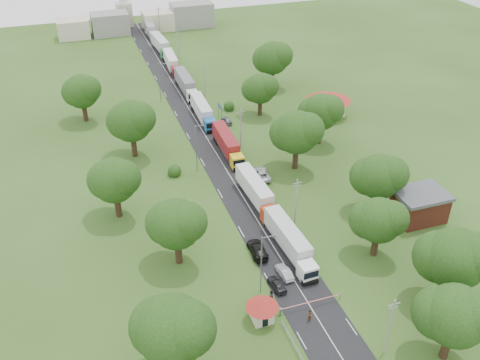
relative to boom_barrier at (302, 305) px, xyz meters
name	(u,v)px	position (x,y,z in m)	size (l,w,h in m)	color
ground	(250,208)	(1.36, 25.00, -0.89)	(260.00, 260.00, 0.00)	#2D4717
road	(217,155)	(1.36, 45.00, -0.89)	(8.00, 200.00, 0.04)	black
boom_barrier	(302,305)	(0.00, 0.00, 0.00)	(9.22, 0.35, 1.18)	slate
guard_booth	(262,308)	(-5.84, 0.00, 1.27)	(4.40, 4.40, 3.45)	beige
info_sign	(220,109)	(6.56, 60.00, 2.11)	(0.12, 3.10, 4.10)	slate
pole_0	(390,326)	(6.86, -10.00, 3.79)	(1.60, 0.24, 9.00)	gray
pole_1	(296,202)	(6.86, 18.00, 3.79)	(1.60, 0.24, 9.00)	gray
pole_2	(241,128)	(6.86, 46.00, 3.79)	(1.60, 0.24, 9.00)	gray
pole_3	(204,80)	(6.86, 74.00, 3.79)	(1.60, 0.24, 9.00)	gray
pole_4	(178,46)	(6.86, 102.00, 3.79)	(1.60, 0.24, 9.00)	gray
pole_5	(159,20)	(6.86, 130.00, 3.79)	(1.60, 0.24, 9.00)	gray
lamp_0	(262,262)	(-3.99, 5.00, 4.66)	(2.03, 0.22, 10.00)	slate
lamp_1	(197,146)	(-3.99, 40.00, 4.66)	(2.03, 0.22, 10.00)	slate
lamp_2	(160,80)	(-3.99, 75.00, 4.66)	(2.03, 0.22, 10.00)	slate
tree_0	(454,315)	(13.35, -12.84, 6.33)	(8.80, 8.80, 11.07)	#382616
tree_1	(454,258)	(19.34, -4.83, 6.96)	(9.60, 9.60, 12.05)	#382616
tree_2	(378,220)	(15.35, 7.14, 5.70)	(8.00, 8.00, 10.10)	#382616
tree_3	(379,176)	(21.35, 17.16, 6.33)	(8.80, 8.80, 11.07)	#382616
tree_4	(297,132)	(14.34, 35.17, 6.96)	(9.60, 9.60, 12.05)	#382616
tree_5	(321,112)	(23.35, 43.16, 6.33)	(8.80, 8.80, 11.07)	#382616
tree_6	(260,88)	(16.35, 60.14, 5.70)	(8.00, 8.00, 10.10)	#382616
tree_7	(272,58)	(25.34, 75.17, 6.96)	(9.60, 9.60, 12.05)	#382616
tree_9	(172,329)	(-18.66, -4.83, 6.96)	(9.60, 9.60, 12.05)	#382616
tree_10	(176,223)	(-13.65, 15.16, 6.33)	(8.80, 8.80, 11.07)	#382616
tree_11	(114,180)	(-20.65, 30.16, 6.33)	(8.80, 8.80, 11.07)	#382616
tree_12	(131,121)	(-14.66, 50.17, 6.96)	(9.60, 9.60, 12.05)	#382616
tree_13	(81,91)	(-22.65, 70.16, 6.33)	(8.80, 8.80, 11.07)	#382616
house_brick	(419,205)	(27.36, 13.00, 1.76)	(8.60, 6.60, 5.20)	maroon
house_cream	(328,100)	(31.36, 55.00, 2.75)	(10.08, 10.08, 5.80)	beige
distant_town	(142,21)	(2.04, 135.00, 2.60)	(52.00, 8.00, 8.00)	gray
church	(124,10)	(-2.64, 143.00, 4.50)	(5.00, 5.00, 12.30)	beige
truck_0	(290,241)	(3.18, 11.63, 1.34)	(3.12, 15.18, 4.20)	white
truck_1	(256,192)	(3.03, 26.31, 1.32)	(3.01, 15.08, 4.17)	#BA3315
truck_2	(227,144)	(3.57, 44.93, 1.29)	(2.82, 14.88, 4.12)	gold
truck_3	(202,111)	(2.99, 61.91, 1.28)	(2.88, 14.79, 4.09)	#1B59A7
truck_4	(186,83)	(3.22, 79.00, 1.41)	(2.79, 15.62, 4.33)	silver
truck_5	(172,62)	(3.37, 96.19, 1.26)	(3.19, 14.68, 4.05)	maroon
truck_6	(161,45)	(3.48, 111.66, 1.41)	(3.34, 15.68, 4.33)	#2B7535
truck_7	(150,28)	(3.51, 129.98, 1.26)	(2.84, 14.67, 4.06)	#B6B6B6
car_lane_front	(277,284)	(-1.64, 5.00, -0.23)	(1.57, 3.90, 1.33)	black
car_lane_mid	(284,272)	(0.36, 7.00, -0.23)	(1.40, 4.02, 1.32)	#A7AAAF
car_lane_rear	(257,249)	(-1.64, 13.00, -0.07)	(2.30, 5.67, 1.65)	black
car_verge_near	(261,174)	(6.86, 33.81, -0.07)	(2.73, 5.92, 1.64)	#B5B5B5
car_verge_far	(226,120)	(7.64, 58.41, -0.22)	(1.59, 3.95, 1.35)	#5C5F64
pedestrian_near	(310,316)	(0.18, -2.21, 0.01)	(0.66, 0.43, 1.80)	gray
pedestrian_booth	(271,297)	(-3.44, 2.66, 0.08)	(0.94, 0.73, 1.94)	gray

